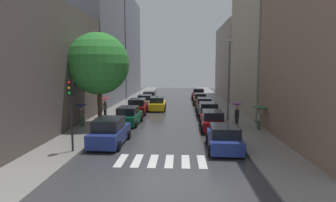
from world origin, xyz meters
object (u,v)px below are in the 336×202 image
Objects in this scene: parked_car_left_second at (129,116)px; pedestrian_near_tree at (81,110)px; parked_car_right_nearest at (224,138)px; street_tree_left at (98,64)px; parked_car_left_nearest at (110,132)px; pedestrian_foreground at (259,112)px; parked_car_left_fourth at (145,101)px; taxi_midroad at (157,104)px; parked_car_left_third at (137,107)px; parked_car_right_sixth at (198,94)px; pedestrian_far_side at (105,103)px; lamp_post_right at (229,75)px; parked_car_right_fourth at (204,104)px; parked_car_right_fifth at (200,99)px; pedestrian_by_kerb at (237,110)px; traffic_light_left_corner at (71,100)px; parked_car_left_fifth at (150,97)px; parked_car_right_second at (212,121)px; parked_car_right_third at (208,111)px.

parked_car_left_second is 2.28× the size of pedestrian_near_tree.
street_tree_left is at bearing 58.62° from parked_car_right_nearest.
parked_car_left_nearest is 0.55× the size of street_tree_left.
parked_car_left_second is at bearing 72.08° from pedestrian_foreground.
parked_car_left_fourth is 0.90× the size of taxi_midroad.
street_tree_left is at bearing 159.97° from parked_car_left_third.
parked_car_right_sixth is 20.59m from pedestrian_far_side.
parked_car_left_fourth is 14.12m from lamp_post_right.
parked_car_right_nearest is 0.89× the size of parked_car_right_fourth.
parked_car_left_second is 1.04× the size of parked_car_right_fifth.
street_tree_left reaches higher than pedestrian_foreground.
taxi_midroad is at bearing -81.58° from pedestrian_by_kerb.
parked_car_right_fourth is 2.53× the size of pedestrian_near_tree.
parked_car_left_fourth is at bearing -176.05° from pedestrian_near_tree.
traffic_light_left_corner is at bearing 173.89° from parked_car_left_fourth.
parked_car_left_fifth is 8.39m from taxi_midroad.
traffic_light_left_corner is 15.08m from lamp_post_right.
pedestrian_far_side is at bearing 48.93° from parked_car_left_second.
parked_car_right_sixth is at bearing 0.87° from parked_car_right_second.
parked_car_right_nearest is 0.93× the size of parked_car_right_third.
parked_car_left_fourth is 2.03× the size of pedestrian_by_kerb.
pedestrian_far_side reaches higher than parked_car_left_fifth.
parked_car_right_sixth is at bearing -30.30° from parked_car_left_third.
parked_car_left_nearest reaches higher than parked_car_left_fourth.
traffic_light_left_corner reaches higher than parked_car_left_nearest.
pedestrian_by_kerb is 12.45m from street_tree_left.
pedestrian_far_side reaches higher than pedestrian_near_tree.
parked_car_right_fourth is 1.09× the size of traffic_light_left_corner.
pedestrian_foreground is 1.75m from pedestrian_by_kerb.
parked_car_right_sixth is 0.50× the size of street_tree_left.
parked_car_left_fifth is (0.02, 23.75, -0.09)m from parked_car_left_nearest.
parked_car_right_third is 0.95× the size of parked_car_right_fourth.
traffic_light_left_corner is at bearing -137.05° from lamp_post_right.
parked_car_right_second is 15.97m from parked_car_right_fifth.
parked_car_left_nearest reaches higher than taxi_midroad.
traffic_light_left_corner is at bearing 161.45° from parked_car_right_sixth.
parked_car_left_nearest is 1.05× the size of parked_car_left_fourth.
pedestrian_foreground reaches higher than parked_car_right_second.
parked_car_left_fourth is at bearing 138.73° from parked_car_right_sixth.
parked_car_left_third is (-0.13, 12.60, -0.04)m from parked_car_left_nearest.
traffic_light_left_corner is at bearing 142.13° from parked_car_right_third.
parked_car_right_fifth is at bearing 1.06° from parked_car_right_second.
parked_car_left_third is 1.05× the size of parked_car_right_third.
parked_car_left_second is 0.52× the size of street_tree_left.
lamp_post_right reaches higher than parked_car_right_sixth.
pedestrian_far_side is (-2.93, -14.43, 0.88)m from parked_car_left_fifth.
traffic_light_left_corner is (-11.17, -6.89, 1.63)m from pedestrian_by_kerb.
pedestrian_by_kerb reaches higher than taxi_midroad.
parked_car_right_third is at bearing -34.98° from parked_car_left_nearest.
parked_car_left_fourth is at bearing 73.41° from parked_car_right_fourth.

